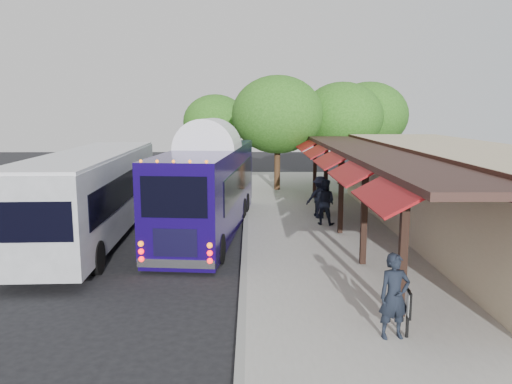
% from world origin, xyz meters
% --- Properties ---
extents(ground, '(90.00, 90.00, 0.00)m').
position_xyz_m(ground, '(0.00, 0.00, 0.00)').
color(ground, black).
rests_on(ground, ground).
extents(sidewalk, '(10.00, 40.00, 0.15)m').
position_xyz_m(sidewalk, '(5.00, 4.00, 0.07)').
color(sidewalk, '#9E9B93').
rests_on(sidewalk, ground).
extents(curb, '(0.20, 40.00, 0.16)m').
position_xyz_m(curb, '(0.05, 4.00, 0.07)').
color(curb, gray).
rests_on(curb, ground).
extents(station_shelter, '(8.15, 20.00, 3.60)m').
position_xyz_m(station_shelter, '(8.38, 4.00, 1.85)').
color(station_shelter, tan).
rests_on(station_shelter, ground).
extents(coach_bus, '(3.55, 11.77, 3.71)m').
position_xyz_m(coach_bus, '(-1.45, 5.20, 1.99)').
color(coach_bus, '#15064D').
rests_on(coach_bus, ground).
extents(city_bus, '(3.20, 12.72, 3.39)m').
position_xyz_m(city_bus, '(-5.89, 4.08, 1.87)').
color(city_bus, gray).
rests_on(city_bus, ground).
extents(ped_a, '(0.74, 0.55, 1.87)m').
position_xyz_m(ped_a, '(3.32, -5.00, 1.08)').
color(ped_a, black).
rests_on(ped_a, sidewalk).
extents(ped_b, '(1.17, 1.06, 1.96)m').
position_xyz_m(ped_b, '(3.40, 5.80, 1.13)').
color(ped_b, black).
rests_on(ped_b, sidewalk).
extents(ped_c, '(0.94, 0.46, 1.54)m').
position_xyz_m(ped_c, '(3.40, 7.47, 0.92)').
color(ped_c, black).
rests_on(ped_c, sidewalk).
extents(ped_d, '(1.28, 0.80, 1.90)m').
position_xyz_m(ped_d, '(3.40, 7.07, 1.10)').
color(ped_d, black).
rests_on(ped_d, sidewalk).
extents(sign_board, '(0.10, 0.49, 1.07)m').
position_xyz_m(sign_board, '(3.63, -5.00, 0.87)').
color(sign_board, black).
rests_on(sign_board, sidewalk).
extents(tree_left, '(5.52, 5.52, 7.07)m').
position_xyz_m(tree_left, '(1.89, 15.31, 4.71)').
color(tree_left, '#382314').
rests_on(tree_left, ground).
extents(tree_mid, '(5.31, 5.31, 6.80)m').
position_xyz_m(tree_mid, '(6.21, 17.63, 4.53)').
color(tree_mid, '#382314').
rests_on(tree_mid, ground).
extents(tree_right, '(5.41, 5.41, 6.92)m').
position_xyz_m(tree_right, '(8.42, 19.69, 4.62)').
color(tree_right, '#382314').
rests_on(tree_right, ground).
extents(tree_far, '(4.80, 4.80, 6.15)m').
position_xyz_m(tree_far, '(-2.37, 22.48, 4.10)').
color(tree_far, '#382314').
rests_on(tree_far, ground).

